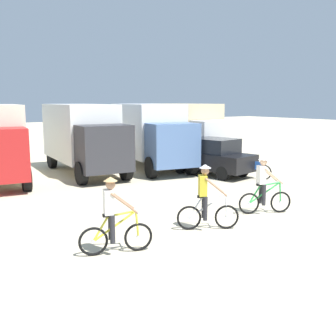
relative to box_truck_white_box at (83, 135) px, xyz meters
The scene contains 9 objects.
ground_plane 10.57m from the box_truck_white_box, 83.41° to the right, with size 120.00×120.00×0.00m, color beige.
box_truck_white_box is the anchor object (origin of this frame).
box_truck_avon_van 3.52m from the box_truck_white_box, ahead, with size 3.44×7.04×3.35m.
box_truck_tan_camper 6.66m from the box_truck_white_box, ahead, with size 3.06×6.96×3.35m.
sedan_parked 6.33m from the box_truck_white_box, 38.21° to the right, with size 2.55×4.46×1.76m.
cyclist_orange_shirt 10.98m from the box_truck_white_box, 108.51° to the right, with size 1.67×0.67×1.82m.
cyclist_cowboy_hat 10.24m from the box_truck_white_box, 93.26° to the right, with size 1.54×0.91×1.82m.
cyclist_near_camera 10.18m from the box_truck_white_box, 79.03° to the right, with size 1.60×0.82×1.82m.
bicycle_spare 8.27m from the box_truck_white_box, 44.32° to the right, with size 0.85×1.58×0.97m.
Camera 1 is at (-8.48, -8.02, 3.49)m, focal length 42.44 mm.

